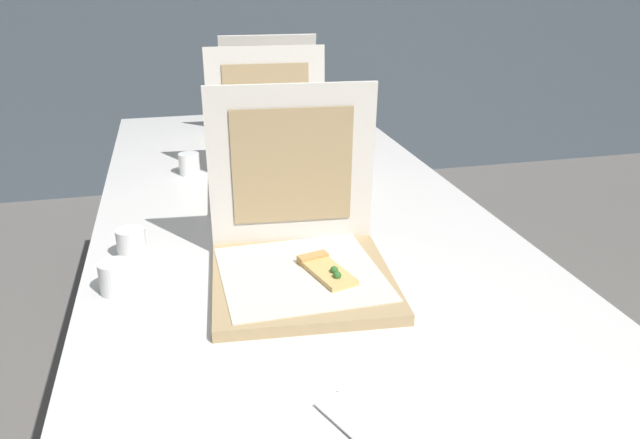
# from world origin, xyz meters

# --- Properties ---
(table) EXTENTS (0.96, 2.34, 0.74)m
(table) POSITION_xyz_m (0.00, 0.64, 0.70)
(table) COLOR silver
(table) RESTS_ON ground
(pizza_box_front) EXTENTS (0.37, 0.37, 0.36)m
(pizza_box_front) POSITION_xyz_m (-0.05, 0.33, 0.79)
(pizza_box_front) COLOR tan
(pizza_box_front) RESTS_ON table
(pizza_box_middle) EXTENTS (0.37, 0.38, 0.36)m
(pizza_box_middle) POSITION_xyz_m (-0.02, 0.88, 0.79)
(pizza_box_middle) COLOR tan
(pizza_box_middle) RESTS_ON table
(pizza_box_back) EXTENTS (0.36, 0.36, 0.35)m
(pizza_box_back) POSITION_xyz_m (0.07, 1.40, 0.79)
(pizza_box_back) COLOR tan
(pizza_box_back) RESTS_ON table
(cup_white_near_center) EXTENTS (0.06, 0.06, 0.06)m
(cup_white_near_center) POSITION_xyz_m (-0.38, 0.50, 0.77)
(cup_white_near_center) COLOR white
(cup_white_near_center) RESTS_ON table
(cup_white_far) EXTENTS (0.06, 0.06, 0.06)m
(cup_white_far) POSITION_xyz_m (-0.24, 1.04, 0.77)
(cup_white_far) COLOR white
(cup_white_far) RESTS_ON table
(cup_white_near_left) EXTENTS (0.06, 0.06, 0.06)m
(cup_white_near_left) POSITION_xyz_m (-0.40, 0.35, 0.77)
(cup_white_near_left) COLOR white
(cup_white_near_left) RESTS_ON table
(napkin_pile) EXTENTS (0.18, 0.18, 0.01)m
(napkin_pile) POSITION_xyz_m (-0.02, -0.09, 0.74)
(napkin_pile) COLOR white
(napkin_pile) RESTS_ON table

